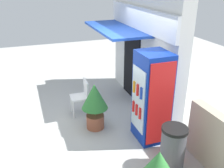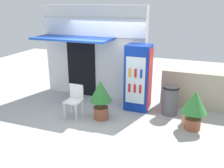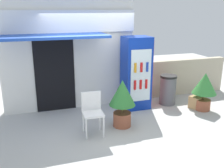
# 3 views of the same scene
# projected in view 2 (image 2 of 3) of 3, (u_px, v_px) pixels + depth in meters

# --- Properties ---
(ground) EXTENTS (16.00, 16.00, 0.00)m
(ground) POSITION_uv_depth(u_px,v_px,m) (92.00, 114.00, 7.04)
(ground) COLOR #B2B2AD
(storefront_building) EXTENTS (3.46, 1.34, 2.97)m
(storefront_building) POSITION_uv_depth(u_px,v_px,m) (93.00, 51.00, 8.03)
(storefront_building) COLOR silver
(storefront_building) RESTS_ON ground
(drink_cooler) EXTENTS (0.71, 0.66, 1.92)m
(drink_cooler) POSITION_uv_depth(u_px,v_px,m) (138.00, 78.00, 7.12)
(drink_cooler) COLOR #0C2D9E
(drink_cooler) RESTS_ON ground
(plastic_chair) EXTENTS (0.44, 0.43, 0.91)m
(plastic_chair) POSITION_uv_depth(u_px,v_px,m) (75.00, 98.00, 6.75)
(plastic_chair) COLOR white
(plastic_chair) RESTS_ON ground
(potted_plant_near_shop) EXTENTS (0.59, 0.59, 1.10)m
(potted_plant_near_shop) POSITION_uv_depth(u_px,v_px,m) (101.00, 95.00, 6.58)
(potted_plant_near_shop) COLOR #995138
(potted_plant_near_shop) RESTS_ON ground
(potted_plant_curbside) EXTENTS (0.63, 0.63, 1.01)m
(potted_plant_curbside) POSITION_uv_depth(u_px,v_px,m) (195.00, 106.00, 6.03)
(potted_plant_curbside) COLOR #995138
(potted_plant_curbside) RESTS_ON ground
(trash_bin) EXTENTS (0.47, 0.47, 0.83)m
(trash_bin) POSITION_uv_depth(u_px,v_px,m) (170.00, 100.00, 6.94)
(trash_bin) COLOR #595960
(trash_bin) RESTS_ON ground
(stone_boundary_wall) EXTENTS (2.70, 0.21, 1.10)m
(stone_boundary_wall) POSITION_uv_depth(u_px,v_px,m) (208.00, 92.00, 7.17)
(stone_boundary_wall) COLOR #B7AD93
(stone_boundary_wall) RESTS_ON ground
(cardboard_box) EXTENTS (0.41, 0.39, 0.33)m
(cardboard_box) POSITION_uv_depth(u_px,v_px,m) (190.00, 119.00, 6.36)
(cardboard_box) COLOR tan
(cardboard_box) RESTS_ON ground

